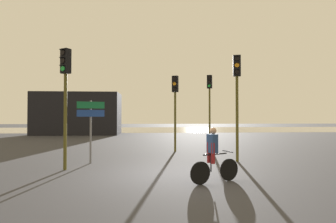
{
  "coord_description": "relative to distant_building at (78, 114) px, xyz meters",
  "views": [
    {
      "loc": [
        -0.37,
        -8.78,
        1.94
      ],
      "look_at": [
        0.5,
        5.0,
        2.2
      ],
      "focal_mm": 28.0,
      "sensor_mm": 36.0,
      "label": 1
    }
  ],
  "objects": [
    {
      "name": "direction_sign_post",
      "position": [
        5.44,
        -17.95,
        -0.45
      ],
      "size": [
        1.08,
        0.28,
        2.6
      ],
      "rotation": [
        0.0,
        0.0,
        3.37
      ],
      "color": "slate",
      "rests_on": "ground"
    },
    {
      "name": "cyclist",
      "position": [
        9.75,
        -21.4,
        -1.42
      ],
      "size": [
        1.58,
        0.78,
        1.62
      ],
      "rotation": [
        0.0,
        0.0,
        -1.15
      ],
      "color": "black",
      "rests_on": "ground"
    },
    {
      "name": "traffic_light_near_right",
      "position": [
        11.64,
        -17.89,
        0.94
      ],
      "size": [
        0.37,
        0.39,
        4.59
      ],
      "rotation": [
        0.0,
        0.0,
        2.87
      ],
      "color": "#4C4719",
      "rests_on": "ground"
    },
    {
      "name": "traffic_light_far_right",
      "position": [
        11.9,
        -11.38,
        1.05
      ],
      "size": [
        0.39,
        0.41,
        4.76
      ],
      "rotation": [
        0.0,
        0.0,
        2.7
      ],
      "color": "#4C4719",
      "rests_on": "ground"
    },
    {
      "name": "water_strip",
      "position": [
        8.32,
        10.0,
        -2.24
      ],
      "size": [
        80.0,
        16.0,
        0.01
      ],
      "primitive_type": "cube",
      "color": "gray",
      "rests_on": "ground"
    },
    {
      "name": "ground_plane",
      "position": [
        8.32,
        -20.18,
        -2.24
      ],
      "size": [
        120.0,
        120.0,
        0.0
      ],
      "primitive_type": "plane",
      "color": "#333338"
    },
    {
      "name": "traffic_light_near_left",
      "position": [
        4.82,
        -19.24,
        0.82
      ],
      "size": [
        0.4,
        0.42,
        4.41
      ],
      "rotation": [
        0.0,
        0.0,
        2.6
      ],
      "color": "#4C4719",
      "rests_on": "ground"
    },
    {
      "name": "traffic_light_center",
      "position": [
        9.26,
        -14.48,
        0.69
      ],
      "size": [
        0.39,
        0.41,
        4.2
      ],
      "rotation": [
        0.0,
        0.0,
        2.75
      ],
      "color": "#4C4719",
      "rests_on": "ground"
    },
    {
      "name": "distant_building",
      "position": [
        0.0,
        0.0,
        0.0
      ],
      "size": [
        8.87,
        4.0,
        4.49
      ],
      "primitive_type": "cube",
      "color": "black",
      "rests_on": "ground"
    }
  ]
}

